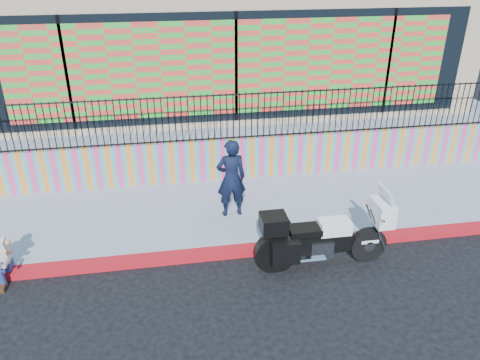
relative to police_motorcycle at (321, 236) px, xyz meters
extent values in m
plane|color=black|center=(-0.89, 0.61, -0.68)|extent=(90.00, 90.00, 0.00)
cube|color=red|center=(-0.89, 0.61, -0.61)|extent=(16.00, 0.30, 0.15)
cube|color=gray|center=(-0.89, 2.26, -0.61)|extent=(16.00, 3.00, 0.15)
cube|color=#EF3F84|center=(-0.89, 3.86, 0.02)|extent=(16.00, 0.20, 1.10)
cube|color=gray|center=(-0.89, 8.96, -0.06)|extent=(16.00, 10.00, 1.25)
cube|color=tan|center=(-0.89, 8.76, 2.57)|extent=(14.00, 8.00, 4.00)
cube|color=black|center=(-0.89, 4.74, 2.17)|extent=(12.60, 0.04, 2.80)
cube|color=#ED4234|center=(-0.89, 4.71, 2.17)|extent=(11.48, 0.02, 2.40)
cylinder|color=black|center=(0.99, 0.00, -0.32)|extent=(0.73, 0.16, 0.73)
cylinder|color=black|center=(-0.89, 0.00, -0.32)|extent=(0.73, 0.16, 0.73)
cube|color=black|center=(0.05, 0.00, -0.13)|extent=(1.05, 0.31, 0.38)
cube|color=silver|center=(0.00, 0.00, -0.24)|extent=(0.44, 0.38, 0.33)
cube|color=white|center=(0.25, 0.00, 0.18)|extent=(0.61, 0.35, 0.27)
cube|color=black|center=(-0.34, 0.00, 0.16)|extent=(0.61, 0.38, 0.13)
cube|color=white|center=(1.19, 0.00, 0.40)|extent=(0.33, 0.58, 0.47)
cube|color=silver|center=(1.24, 0.00, 0.76)|extent=(0.20, 0.51, 0.37)
cube|color=black|center=(-0.95, 0.00, 0.37)|extent=(0.49, 0.47, 0.33)
cube|color=black|center=(-0.78, -0.33, -0.07)|extent=(0.53, 0.20, 0.44)
cube|color=black|center=(-0.78, 0.33, -0.07)|extent=(0.53, 0.20, 0.44)
cube|color=white|center=(0.99, 0.00, -0.21)|extent=(0.35, 0.18, 0.07)
imported|color=black|center=(-1.45, 1.99, 0.38)|extent=(0.69, 0.48, 1.83)
cube|color=navy|center=(-6.07, 0.68, -0.44)|extent=(0.36, 0.28, 0.18)
cube|color=#472814|center=(-5.97, 0.24, -0.63)|extent=(0.11, 0.26, 0.10)
camera|label=1|loc=(-2.78, -7.19, 4.98)|focal=35.00mm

